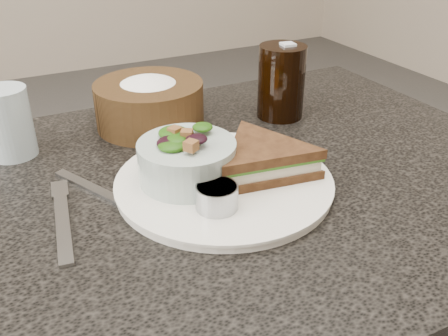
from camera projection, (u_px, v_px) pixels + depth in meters
The scene contains 10 objects.
dinner_plate at pixel (224, 183), 0.69m from camera, with size 0.30×0.30×0.01m, color silver.
sandwich at pixel (263, 159), 0.69m from camera, with size 0.17×0.17×0.05m, color #4D2F18, non-canonical shape.
salad_bowl at pixel (187, 155), 0.67m from camera, with size 0.13×0.13×0.08m, color #A0B2A8, non-canonical shape.
dressing_ramekin at pixel (217, 197), 0.62m from camera, with size 0.05×0.05×0.03m, color #9CA0A5.
orange_wedge at pixel (223, 149), 0.74m from camera, with size 0.07×0.07×0.03m, color #FA5B02.
fork at pixel (63, 223), 0.62m from camera, with size 0.02×0.17×0.00m, color #A2A2A2.
knife at pixel (111, 197), 0.67m from camera, with size 0.01×0.23×0.00m, color gray.
bread_basket at pixel (149, 97), 0.86m from camera, with size 0.19×0.19×0.11m, color #472D16, non-canonical shape.
cola_glass at pixel (281, 79), 0.89m from camera, with size 0.08×0.08×0.14m, color black, non-canonical shape.
water_glass at pixel (8, 123), 0.76m from camera, with size 0.07×0.07×0.11m, color #A8BAC1.
Camera 1 is at (-0.26, -0.56, 1.11)m, focal length 40.00 mm.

